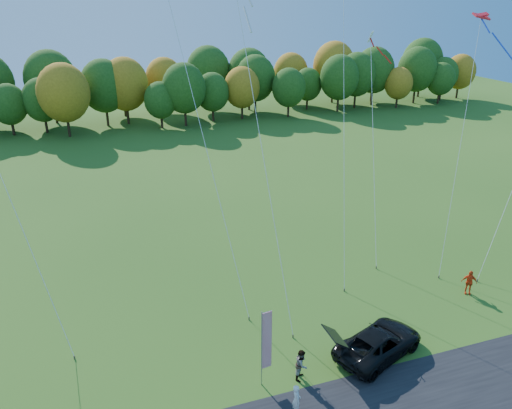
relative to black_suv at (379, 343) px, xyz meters
name	(u,v)px	position (x,y,z in m)	size (l,w,h in m)	color
ground	(294,375)	(-4.86, -0.02, -0.74)	(160.00, 160.00, 0.00)	#2B5316
tree_line	(148,126)	(-4.86, 54.98, -0.74)	(116.00, 12.00, 10.00)	#1E4711
black_suv	(379,343)	(0.00, 0.00, 0.00)	(2.46, 5.34, 1.48)	black
person_tailgate_a	(296,400)	(-5.78, -2.36, 0.06)	(0.59, 0.38, 1.61)	silver
person_tailgate_b	(302,364)	(-4.61, -0.30, 0.09)	(0.81, 0.63, 1.67)	gray
person_east	(469,282)	(8.63, 3.26, 0.09)	(0.97, 0.41, 1.66)	red
feather_flag	(266,340)	(-6.45, -0.08, 1.89)	(0.56, 0.14, 4.29)	#999999
kite_delta_blue	(196,108)	(-6.98, 10.84, 10.86)	(4.09, 12.19, 23.86)	#4C3F33
kite_parafoil_orange	(344,60)	(3.28, 11.88, 13.09)	(5.99, 12.26, 28.04)	#4C3F33
kite_delta_red	(259,130)	(-4.22, 7.29, 10.14)	(2.25, 9.35, 20.96)	#4C3F33
kite_parafoil_rainbow	(461,145)	(10.62, 8.21, 7.66)	(6.38, 6.07, 16.98)	#4C3F33
kite_diamond_yellow	(18,219)	(-17.28, 8.42, 6.16)	(4.28, 7.64, 14.21)	#4C3F33
kite_diamond_white	(373,150)	(5.68, 11.12, 6.94)	(2.51, 7.04, 15.79)	#4C3F33
kite_diamond_blue_low	(511,194)	(13.11, 5.59, 4.69)	(6.21, 3.30, 11.30)	#4C3F33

